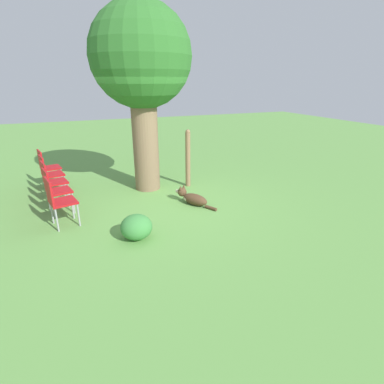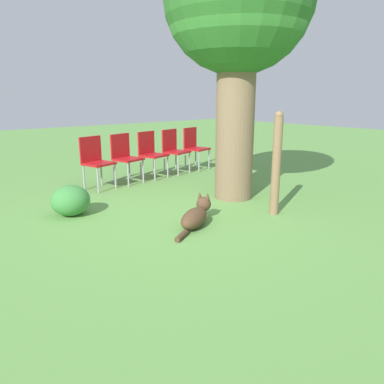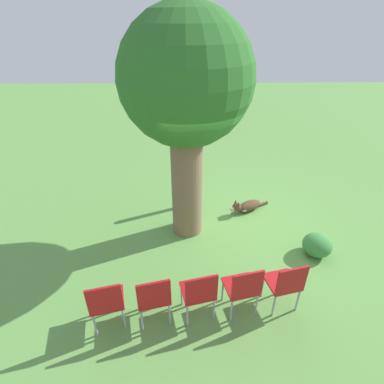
{
  "view_description": "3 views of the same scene",
  "coord_description": "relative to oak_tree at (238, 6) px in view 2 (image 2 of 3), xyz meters",
  "views": [
    {
      "loc": [
        -1.67,
        -5.83,
        2.44
      ],
      "look_at": [
        0.51,
        -0.5,
        0.28
      ],
      "focal_mm": 28.0,
      "sensor_mm": 36.0,
      "label": 1
    },
    {
      "loc": [
        3.85,
        -3.35,
        1.57
      ],
      "look_at": [
        0.54,
        -0.52,
        0.44
      ],
      "focal_mm": 35.0,
      "sensor_mm": 36.0,
      "label": 2
    },
    {
      "loc": [
        -4.94,
        0.87,
        3.76
      ],
      "look_at": [
        -0.2,
        0.77,
        0.94
      ],
      "focal_mm": 28.0,
      "sensor_mm": 36.0,
      "label": 3
    }
  ],
  "objects": [
    {
      "name": "low_shrub",
      "position": [
        -0.78,
        -2.33,
        -2.58
      ],
      "size": [
        0.52,
        0.52,
        0.41
      ],
      "color": "#3D843D",
      "rests_on": "ground_plane"
    },
    {
      "name": "red_chair_4",
      "position": [
        -2.19,
        1.08,
        -2.26
      ],
      "size": [
        0.51,
        0.52,
        0.89
      ],
      "rotation": [
        0.0,
        0.0,
        0.23
      ],
      "color": "#B21419",
      "rests_on": "ground_plane"
    },
    {
      "name": "red_chair_0",
      "position": [
        -1.93,
        -1.37,
        -2.26
      ],
      "size": [
        0.51,
        0.52,
        0.89
      ],
      "rotation": [
        0.0,
        0.0,
        0.23
      ],
      "color": "#B21419",
      "rests_on": "ground_plane"
    },
    {
      "name": "oak_tree",
      "position": [
        0.0,
        0.0,
        0.0
      ],
      "size": [
        2.14,
        2.14,
        3.98
      ],
      "color": "#7A6047",
      "rests_on": "ground_plane"
    },
    {
      "name": "red_chair_1",
      "position": [
        -1.99,
        -0.76,
        -2.26
      ],
      "size": [
        0.51,
        0.52,
        0.89
      ],
      "rotation": [
        0.0,
        0.0,
        0.23
      ],
      "color": "#B21419",
      "rests_on": "ground_plane"
    },
    {
      "name": "red_chair_3",
      "position": [
        -2.13,
        0.46,
        -2.26
      ],
      "size": [
        0.51,
        0.52,
        0.89
      ],
      "rotation": [
        0.0,
        0.0,
        0.23
      ],
      "color": "#B21419",
      "rests_on": "ground_plane"
    },
    {
      "name": "dog",
      "position": [
        0.62,
        -1.31,
        -2.66
      ],
      "size": [
        0.59,
        0.95,
        0.36
      ],
      "rotation": [
        0.0,
        0.0,
        2.07
      ],
      "color": "#513823",
      "rests_on": "ground_plane"
    },
    {
      "name": "red_chair_2",
      "position": [
        -2.06,
        -0.15,
        -2.26
      ],
      "size": [
        0.51,
        0.52,
        0.89
      ],
      "rotation": [
        0.0,
        0.0,
        0.23
      ],
      "color": "#B21419",
      "rests_on": "ground_plane"
    },
    {
      "name": "ground_plane",
      "position": [
        0.08,
        -0.86,
        -2.78
      ],
      "size": [
        30.0,
        30.0,
        0.0
      ],
      "primitive_type": "plane",
      "color": "#609947"
    },
    {
      "name": "fence_post",
      "position": [
        0.96,
        -0.21,
        -2.09
      ],
      "size": [
        0.12,
        0.12,
        1.38
      ],
      "color": "#846647",
      "rests_on": "ground_plane"
    }
  ]
}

